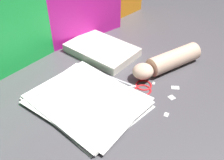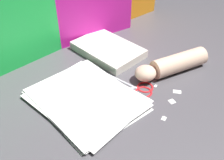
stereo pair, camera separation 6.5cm
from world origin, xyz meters
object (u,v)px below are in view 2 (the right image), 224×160
(paper_stack, at_px, (86,98))
(scissors, at_px, (137,87))
(hand_forearm, at_px, (172,65))
(book_closed, at_px, (108,49))

(paper_stack, relative_size, scissors, 1.93)
(paper_stack, bearing_deg, scissors, -25.38)
(scissors, xyz_separation_m, hand_forearm, (0.16, -0.03, 0.03))
(paper_stack, height_order, book_closed, book_closed)
(paper_stack, xyz_separation_m, scissors, (0.16, -0.08, -0.00))
(scissors, distance_m, hand_forearm, 0.17)
(scissors, relative_size, hand_forearm, 0.63)
(book_closed, distance_m, hand_forearm, 0.27)
(hand_forearm, bearing_deg, book_closed, 106.12)
(paper_stack, distance_m, scissors, 0.18)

